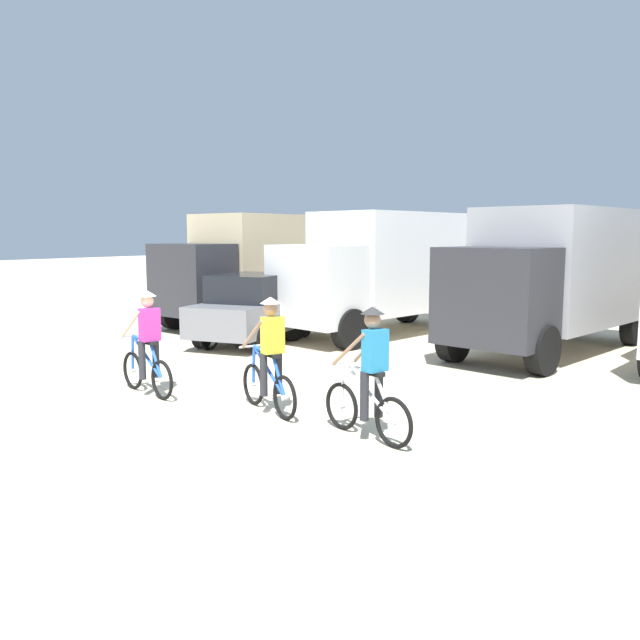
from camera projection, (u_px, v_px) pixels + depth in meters
name	position (u px, v px, depth m)	size (l,w,h in m)	color
ground_plane	(173.00, 414.00, 10.17)	(120.00, 120.00, 0.00)	beige
box_truck_tan_camper	(264.00, 263.00, 20.42)	(2.98, 6.94, 3.35)	#CCB78E
box_truck_avon_van	(388.00, 266.00, 18.20)	(3.41, 7.04, 3.35)	white
box_truck_grey_hauler	(557.00, 272.00, 15.33)	(3.36, 7.03, 3.35)	#9E9EA3
sedan_parked	(254.00, 308.00, 16.79)	(2.65, 4.49, 1.76)	slate
cyclist_orange_shirt	(148.00, 347.00, 11.26)	(1.70, 0.58, 1.82)	black
cyclist_cowboy_hat	(270.00, 359.00, 10.11)	(1.62, 0.80, 1.82)	black
cyclist_near_camera	(370.00, 378.00, 8.79)	(1.67, 0.67, 1.82)	black
bicycle_spare	(225.00, 331.00, 16.07)	(0.50, 1.73, 0.97)	black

